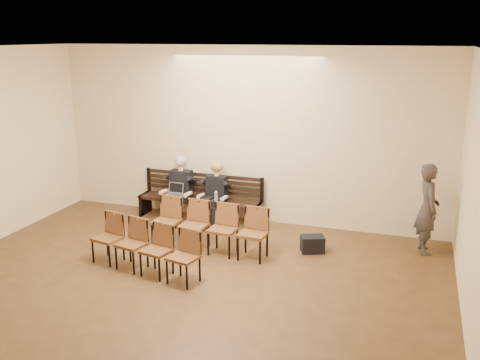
% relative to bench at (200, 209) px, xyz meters
% --- Properties ---
extents(ground, '(10.00, 10.00, 0.00)m').
position_rel_bench_xyz_m(ground, '(0.88, -4.65, -0.23)').
color(ground, brown).
rests_on(ground, ground).
extents(room_walls, '(8.02, 10.01, 3.51)m').
position_rel_bench_xyz_m(room_walls, '(0.88, -3.86, 2.31)').
color(room_walls, beige).
rests_on(room_walls, ground).
extents(bench, '(2.60, 0.90, 0.45)m').
position_rel_bench_xyz_m(bench, '(0.00, 0.00, 0.00)').
color(bench, black).
rests_on(bench, ground).
extents(seated_man, '(0.54, 0.75, 1.29)m').
position_rel_bench_xyz_m(seated_man, '(-0.40, -0.12, 0.42)').
color(seated_man, black).
rests_on(seated_man, ground).
extents(seated_woman, '(0.50, 0.69, 1.15)m').
position_rel_bench_xyz_m(seated_woman, '(0.38, -0.12, 0.35)').
color(seated_woman, black).
rests_on(seated_woman, ground).
extents(laptop, '(0.36, 0.31, 0.23)m').
position_rel_bench_xyz_m(laptop, '(-0.43, -0.34, 0.34)').
color(laptop, '#B9B9BE').
rests_on(laptop, bench).
extents(water_bottle, '(0.08, 0.08, 0.21)m').
position_rel_bench_xyz_m(water_bottle, '(0.52, -0.41, 0.33)').
color(water_bottle, silver).
rests_on(water_bottle, bench).
extents(bag, '(0.47, 0.40, 0.29)m').
position_rel_bench_xyz_m(bag, '(2.53, -0.94, -0.08)').
color(bag, black).
rests_on(bag, ground).
extents(passerby, '(0.60, 0.76, 1.83)m').
position_rel_bench_xyz_m(passerby, '(4.38, -0.30, 0.69)').
color(passerby, '#3A3430').
rests_on(passerby, ground).
extents(chair_row_front, '(2.04, 0.86, 0.82)m').
position_rel_bench_xyz_m(chair_row_front, '(0.12, -2.59, 0.18)').
color(chair_row_front, brown).
rests_on(chair_row_front, ground).
extents(chair_row_back, '(2.14, 0.60, 0.87)m').
position_rel_bench_xyz_m(chair_row_back, '(0.78, -1.48, 0.21)').
color(chair_row_back, brown).
rests_on(chair_row_back, ground).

